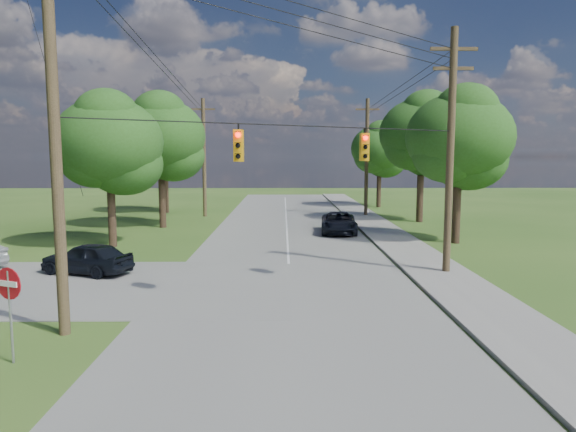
{
  "coord_description": "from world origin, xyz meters",
  "views": [
    {
      "loc": [
        1.73,
        -14.04,
        5.11
      ],
      "look_at": [
        1.92,
        5.0,
        2.91
      ],
      "focal_mm": 32.0,
      "sensor_mm": 36.0,
      "label": 1
    }
  ],
  "objects_px": {
    "pole_north_e": "(367,157)",
    "car_main_north": "(339,223)",
    "pole_north_w": "(204,157)",
    "pole_ne": "(450,148)",
    "do_not_enter_sign": "(9,294)",
    "pole_sw": "(54,116)",
    "car_cross_dark": "(87,258)"
  },
  "relations": [
    {
      "from": "pole_north_e",
      "to": "car_main_north",
      "type": "xyz_separation_m",
      "value": [
        -3.43,
        -10.02,
        -4.41
      ]
    },
    {
      "from": "pole_north_e",
      "to": "pole_north_w",
      "type": "bearing_deg",
      "value": 180.0
    },
    {
      "from": "pole_ne",
      "to": "do_not_enter_sign",
      "type": "relative_size",
      "value": 4.33
    },
    {
      "from": "pole_ne",
      "to": "pole_north_e",
      "type": "relative_size",
      "value": 1.05
    },
    {
      "from": "pole_sw",
      "to": "car_cross_dark",
      "type": "distance_m",
      "value": 9.65
    },
    {
      "from": "pole_north_w",
      "to": "pole_sw",
      "type": "bearing_deg",
      "value": -89.23
    },
    {
      "from": "do_not_enter_sign",
      "to": "car_cross_dark",
      "type": "bearing_deg",
      "value": 123.1
    },
    {
      "from": "pole_north_w",
      "to": "car_cross_dark",
      "type": "xyz_separation_m",
      "value": [
        -1.82,
        -21.99,
        -4.41
      ]
    },
    {
      "from": "pole_north_e",
      "to": "car_main_north",
      "type": "distance_m",
      "value": 11.47
    },
    {
      "from": "pole_sw",
      "to": "do_not_enter_sign",
      "type": "height_order",
      "value": "pole_sw"
    },
    {
      "from": "car_cross_dark",
      "to": "car_main_north",
      "type": "distance_m",
      "value": 17.16
    },
    {
      "from": "car_cross_dark",
      "to": "do_not_enter_sign",
      "type": "bearing_deg",
      "value": 30.0
    },
    {
      "from": "pole_sw",
      "to": "car_cross_dark",
      "type": "xyz_separation_m",
      "value": [
        -2.22,
        7.61,
        -5.5
      ]
    },
    {
      "from": "car_main_north",
      "to": "do_not_enter_sign",
      "type": "relative_size",
      "value": 2.05
    },
    {
      "from": "car_main_north",
      "to": "do_not_enter_sign",
      "type": "distance_m",
      "value": 24.1
    },
    {
      "from": "pole_sw",
      "to": "pole_north_e",
      "type": "distance_m",
      "value": 32.55
    },
    {
      "from": "pole_north_w",
      "to": "do_not_enter_sign",
      "type": "distance_m",
      "value": 31.87
    },
    {
      "from": "pole_north_w",
      "to": "car_main_north",
      "type": "bearing_deg",
      "value": -43.72
    },
    {
      "from": "pole_sw",
      "to": "pole_north_w",
      "type": "relative_size",
      "value": 1.2
    },
    {
      "from": "pole_sw",
      "to": "car_main_north",
      "type": "height_order",
      "value": "pole_sw"
    },
    {
      "from": "pole_sw",
      "to": "pole_ne",
      "type": "xyz_separation_m",
      "value": [
        13.5,
        7.6,
        -0.76
      ]
    },
    {
      "from": "pole_ne",
      "to": "pole_north_w",
      "type": "xyz_separation_m",
      "value": [
        -13.9,
        22.0,
        -0.34
      ]
    },
    {
      "from": "pole_north_w",
      "to": "car_cross_dark",
      "type": "bearing_deg",
      "value": -94.72
    },
    {
      "from": "car_main_north",
      "to": "do_not_enter_sign",
      "type": "bearing_deg",
      "value": -111.59
    },
    {
      "from": "pole_sw",
      "to": "car_main_north",
      "type": "bearing_deg",
      "value": 62.78
    },
    {
      "from": "car_main_north",
      "to": "do_not_enter_sign",
      "type": "height_order",
      "value": "do_not_enter_sign"
    },
    {
      "from": "car_main_north",
      "to": "pole_sw",
      "type": "bearing_deg",
      "value": -113.03
    },
    {
      "from": "pole_ne",
      "to": "car_main_north",
      "type": "relative_size",
      "value": 2.11
    },
    {
      "from": "pole_ne",
      "to": "pole_north_e",
      "type": "xyz_separation_m",
      "value": [
        -0.0,
        22.0,
        -0.34
      ]
    },
    {
      "from": "do_not_enter_sign",
      "to": "car_main_north",
      "type": "bearing_deg",
      "value": 86.7
    },
    {
      "from": "car_cross_dark",
      "to": "car_main_north",
      "type": "xyz_separation_m",
      "value": [
        12.29,
        11.97,
        -0.0
      ]
    },
    {
      "from": "pole_ne",
      "to": "do_not_enter_sign",
      "type": "xyz_separation_m",
      "value": [
        -13.9,
        -9.69,
        -3.7
      ]
    }
  ]
}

